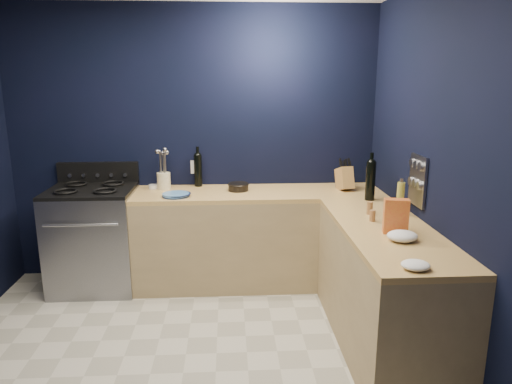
{
  "coord_description": "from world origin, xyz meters",
  "views": [
    {
      "loc": [
        0.32,
        -2.8,
        1.93
      ],
      "look_at": [
        0.55,
        1.0,
        1.0
      ],
      "focal_mm": 32.98,
      "sensor_mm": 36.0,
      "label": 1
    }
  ],
  "objects": [
    {
      "name": "floor",
      "position": [
        0.0,
        0.0,
        -0.01
      ],
      "size": [
        3.5,
        3.5,
        0.02
      ],
      "primitive_type": "cube",
      "color": "#B8B2A1",
      "rests_on": "ground"
    },
    {
      "name": "wall_back",
      "position": [
        0.0,
        1.76,
        1.3
      ],
      "size": [
        3.5,
        0.02,
        2.6
      ],
      "primitive_type": "cube",
      "color": "black",
      "rests_on": "ground"
    },
    {
      "name": "wall_right",
      "position": [
        1.76,
        0.0,
        1.3
      ],
      "size": [
        0.02,
        3.5,
        2.6
      ],
      "primitive_type": "cube",
      "color": "black",
      "rests_on": "ground"
    },
    {
      "name": "wall_front",
      "position": [
        0.0,
        -1.76,
        1.3
      ],
      "size": [
        3.5,
        0.02,
        2.6
      ],
      "primitive_type": "cube",
      "color": "black",
      "rests_on": "ground"
    },
    {
      "name": "cab_back",
      "position": [
        0.6,
        1.44,
        0.43
      ],
      "size": [
        2.3,
        0.63,
        0.86
      ],
      "primitive_type": "cube",
      "color": "tan",
      "rests_on": "floor"
    },
    {
      "name": "top_back",
      "position": [
        0.6,
        1.44,
        0.88
      ],
      "size": [
        2.3,
        0.63,
        0.04
      ],
      "primitive_type": "cube",
      "color": "olive",
      "rests_on": "cab_back"
    },
    {
      "name": "cab_right",
      "position": [
        1.44,
        0.29,
        0.43
      ],
      "size": [
        0.63,
        1.67,
        0.86
      ],
      "primitive_type": "cube",
      "color": "tan",
      "rests_on": "floor"
    },
    {
      "name": "top_right",
      "position": [
        1.44,
        0.29,
        0.88
      ],
      "size": [
        0.63,
        1.67,
        0.04
      ],
      "primitive_type": "cube",
      "color": "olive",
      "rests_on": "cab_right"
    },
    {
      "name": "gas_range",
      "position": [
        -0.93,
        1.42,
        0.46
      ],
      "size": [
        0.76,
        0.66,
        0.92
      ],
      "primitive_type": "cube",
      "color": "gray",
      "rests_on": "floor"
    },
    {
      "name": "oven_door",
      "position": [
        -0.93,
        1.1,
        0.45
      ],
      "size": [
        0.59,
        0.02,
        0.42
      ],
      "primitive_type": "cube",
      "color": "black",
      "rests_on": "gas_range"
    },
    {
      "name": "cooktop",
      "position": [
        -0.93,
        1.42,
        0.94
      ],
      "size": [
        0.76,
        0.66,
        0.03
      ],
      "primitive_type": "cube",
      "color": "black",
      "rests_on": "gas_range"
    },
    {
      "name": "backguard",
      "position": [
        -0.93,
        1.72,
        1.04
      ],
      "size": [
        0.76,
        0.06,
        0.2
      ],
      "primitive_type": "cube",
      "color": "black",
      "rests_on": "gas_range"
    },
    {
      "name": "spice_panel",
      "position": [
        1.74,
        0.55,
        1.18
      ],
      "size": [
        0.02,
        0.28,
        0.38
      ],
      "primitive_type": "cube",
      "color": "gray",
      "rests_on": "wall_right"
    },
    {
      "name": "wall_outlet",
      "position": [
        0.0,
        1.74,
        1.08
      ],
      "size": [
        0.09,
        0.02,
        0.13
      ],
      "primitive_type": "cube",
      "color": "white",
      "rests_on": "wall_back"
    },
    {
      "name": "plate_stack",
      "position": [
        -0.15,
        1.28,
        0.92
      ],
      "size": [
        0.3,
        0.3,
        0.03
      ],
      "primitive_type": "cylinder",
      "rotation": [
        0.0,
        0.0,
        -0.3
      ],
      "color": "teal",
      "rests_on": "top_back"
    },
    {
      "name": "ramekin",
      "position": [
        -0.39,
        1.62,
        0.92
      ],
      "size": [
        0.11,
        0.11,
        0.04
      ],
      "primitive_type": "cylinder",
      "rotation": [
        0.0,
        0.0,
        -0.2
      ],
      "color": "white",
      "rests_on": "top_back"
    },
    {
      "name": "utensil_crock",
      "position": [
        -0.29,
        1.58,
        0.98
      ],
      "size": [
        0.15,
        0.15,
        0.16
      ],
      "primitive_type": "cylinder",
      "rotation": [
        0.0,
        0.0,
        -0.21
      ],
      "color": "#F7EECA",
      "rests_on": "top_back"
    },
    {
      "name": "wine_bottle_back",
      "position": [
        0.03,
        1.69,
        1.05
      ],
      "size": [
        0.09,
        0.09,
        0.31
      ],
      "primitive_type": "cylinder",
      "rotation": [
        0.0,
        0.0,
        -0.24
      ],
      "color": "black",
      "rests_on": "top_back"
    },
    {
      "name": "lemon_basket",
      "position": [
        0.41,
        1.48,
        0.94
      ],
      "size": [
        0.22,
        0.22,
        0.07
      ],
      "primitive_type": "cylinder",
      "rotation": [
        0.0,
        0.0,
        -0.17
      ],
      "color": "black",
      "rests_on": "top_back"
    },
    {
      "name": "knife_block",
      "position": [
        1.41,
        1.47,
        1.0
      ],
      "size": [
        0.15,
        0.26,
        0.26
      ],
      "primitive_type": "cube",
      "rotation": [
        -0.31,
        0.0,
        0.16
      ],
      "color": "olive",
      "rests_on": "top_back"
    },
    {
      "name": "wine_bottle_right",
      "position": [
        1.54,
        1.06,
        1.07
      ],
      "size": [
        0.1,
        0.1,
        0.33
      ],
      "primitive_type": "cylinder",
      "rotation": [
        0.0,
        0.0,
        -0.21
      ],
      "color": "black",
      "rests_on": "top_right"
    },
    {
      "name": "oil_bottle",
      "position": [
        1.64,
        0.63,
        1.03
      ],
      "size": [
        0.07,
        0.07,
        0.25
      ],
      "primitive_type": "cylinder",
      "rotation": [
        0.0,
        0.0,
        -0.16
      ],
      "color": "#999638",
      "rests_on": "top_right"
    },
    {
      "name": "spice_jar_near",
      "position": [
        1.41,
        0.63,
        0.95
      ],
      "size": [
        0.06,
        0.06,
        0.1
      ],
      "primitive_type": "cylinder",
      "rotation": [
        0.0,
        0.0,
        -0.24
      ],
      "color": "olive",
      "rests_on": "top_right"
    },
    {
      "name": "spice_jar_far",
      "position": [
        1.38,
        0.45,
        0.94
      ],
      "size": [
        0.05,
        0.05,
        0.08
      ],
      "primitive_type": "cylinder",
      "rotation": [
        0.0,
        0.0,
        0.23
      ],
      "color": "olive",
      "rests_on": "top_right"
    },
    {
      "name": "crouton_bag",
      "position": [
        1.45,
        0.18,
        1.02
      ],
      "size": [
        0.17,
        0.11,
        0.24
      ],
      "primitive_type": "cube",
      "rotation": [
        0.0,
        0.0,
        -0.2
      ],
      "color": "red",
      "rests_on": "top_right"
    },
    {
      "name": "towel_front",
      "position": [
        1.44,
        0.01,
        0.93
      ],
      "size": [
        0.21,
        0.18,
        0.07
      ],
      "primitive_type": "ellipsoid",
      "rotation": [
        0.0,
        0.0,
        0.08
      ],
      "color": "white",
      "rests_on": "top_right"
    },
    {
      "name": "towel_end",
      "position": [
        1.35,
        -0.44,
        0.92
      ],
      "size": [
        0.18,
        0.17,
        0.05
      ],
      "primitive_type": "ellipsoid",
      "rotation": [
        0.0,
        0.0,
        -0.19
      ],
      "color": "white",
      "rests_on": "top_right"
    }
  ]
}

